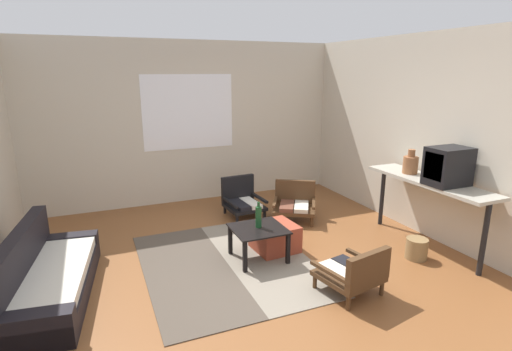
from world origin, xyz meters
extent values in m
plane|color=brown|center=(0.00, 0.00, 0.00)|extent=(7.80, 7.80, 0.00)
cube|color=beige|center=(0.00, 3.06, 1.35)|extent=(5.60, 0.12, 2.70)
cube|color=white|center=(0.00, 3.00, 1.54)|extent=(1.52, 0.01, 1.23)
cube|color=beige|center=(2.66, 0.30, 1.35)|extent=(0.12, 6.60, 2.70)
cube|color=#4C4238|center=(-0.68, 0.47, 0.01)|extent=(0.95, 2.37, 0.01)
cube|color=gray|center=(0.27, 0.47, 0.01)|extent=(0.95, 2.37, 0.01)
cube|color=black|center=(-2.03, 0.48, 0.11)|extent=(0.90, 1.88, 0.21)
cube|color=beige|center=(-2.00, 0.48, 0.26)|extent=(0.78, 1.69, 0.10)
cube|color=black|center=(-2.30, 0.52, 0.40)|extent=(0.38, 1.81, 0.58)
cube|color=black|center=(-1.92, 1.29, 0.17)|extent=(0.68, 0.27, 0.33)
cube|color=black|center=(-2.14, -0.33, 0.17)|extent=(0.68, 0.27, 0.33)
cube|color=black|center=(0.19, 0.45, 0.39)|extent=(0.62, 0.58, 0.02)
cube|color=black|center=(-0.08, 0.70, 0.19)|extent=(0.04, 0.04, 0.38)
cube|color=black|center=(0.46, 0.70, 0.19)|extent=(0.04, 0.04, 0.38)
cube|color=black|center=(-0.08, 0.20, 0.19)|extent=(0.04, 0.04, 0.38)
cube|color=black|center=(0.46, 0.20, 0.19)|extent=(0.04, 0.04, 0.38)
cylinder|color=black|center=(0.81, 1.67, 0.06)|extent=(0.04, 0.04, 0.13)
cylinder|color=black|center=(0.35, 1.64, 0.06)|extent=(0.04, 0.04, 0.13)
cylinder|color=black|center=(0.78, 2.15, 0.06)|extent=(0.04, 0.04, 0.13)
cylinder|color=black|center=(0.32, 2.12, 0.06)|extent=(0.04, 0.04, 0.13)
cube|color=black|center=(0.56, 1.89, 0.15)|extent=(0.58, 0.60, 0.05)
cube|color=silver|center=(0.66, 1.88, 0.21)|extent=(0.21, 0.51, 0.06)
cube|color=black|center=(0.47, 1.87, 0.21)|extent=(0.21, 0.51, 0.06)
cube|color=black|center=(0.55, 2.14, 0.38)|extent=(0.55, 0.11, 0.42)
cube|color=black|center=(0.82, 1.91, 0.27)|extent=(0.08, 0.56, 0.04)
cube|color=black|center=(0.31, 1.88, 0.27)|extent=(0.08, 0.56, 0.04)
cylinder|color=#472D19|center=(0.47, -0.40, 0.08)|extent=(0.04, 0.04, 0.15)
cylinder|color=#472D19|center=(0.94, -0.30, 0.08)|extent=(0.04, 0.04, 0.15)
cylinder|color=#472D19|center=(0.56, -0.86, 0.08)|extent=(0.04, 0.04, 0.15)
cylinder|color=#472D19|center=(1.03, -0.77, 0.08)|extent=(0.04, 0.04, 0.15)
cube|color=#472D19|center=(0.75, -0.58, 0.18)|extent=(0.66, 0.65, 0.05)
cube|color=beige|center=(0.65, -0.58, 0.23)|extent=(0.28, 0.52, 0.06)
cube|color=black|center=(0.84, -0.54, 0.23)|extent=(0.28, 0.52, 0.06)
cube|color=#472D19|center=(0.80, -0.82, 0.37)|extent=(0.56, 0.18, 0.33)
cube|color=#472D19|center=(0.49, -0.63, 0.29)|extent=(0.15, 0.55, 0.04)
cube|color=#472D19|center=(1.00, -0.53, 0.29)|extent=(0.15, 0.55, 0.04)
cylinder|color=#472D19|center=(1.30, 1.08, 0.08)|extent=(0.04, 0.04, 0.16)
cylinder|color=#472D19|center=(0.84, 1.35, 0.08)|extent=(0.04, 0.04, 0.16)
cylinder|color=#472D19|center=(1.53, 1.46, 0.08)|extent=(0.04, 0.04, 0.16)
cylinder|color=#472D19|center=(1.06, 1.74, 0.08)|extent=(0.04, 0.04, 0.16)
cube|color=#472D19|center=(1.18, 1.41, 0.18)|extent=(0.80, 0.77, 0.05)
cube|color=beige|center=(1.27, 1.34, 0.24)|extent=(0.41, 0.50, 0.06)
cube|color=brown|center=(1.08, 1.44, 0.24)|extent=(0.41, 0.50, 0.06)
cube|color=#472D19|center=(1.30, 1.61, 0.39)|extent=(0.57, 0.37, 0.36)
cube|color=#472D19|center=(1.43, 1.26, 0.30)|extent=(0.30, 0.47, 0.04)
cube|color=#472D19|center=(0.93, 1.55, 0.30)|extent=(0.30, 0.47, 0.04)
cube|color=#993D28|center=(0.48, 0.60, 0.17)|extent=(0.54, 0.54, 0.34)
cube|color=#B2AD9E|center=(2.30, -0.03, 0.87)|extent=(0.47, 1.78, 0.04)
cylinder|color=black|center=(2.30, -0.86, 0.43)|extent=(0.06, 0.06, 0.85)
cylinder|color=black|center=(2.30, 0.79, 0.43)|extent=(0.06, 0.06, 0.85)
cube|color=black|center=(2.30, -0.28, 1.12)|extent=(0.48, 0.34, 0.45)
cube|color=black|center=(2.07, -0.28, 1.14)|extent=(0.01, 0.27, 0.32)
cylinder|color=#935B38|center=(2.30, 0.31, 1.01)|extent=(0.19, 0.19, 0.22)
cylinder|color=#935B38|center=(2.30, 0.31, 1.17)|extent=(0.09, 0.09, 0.10)
cylinder|color=#194723|center=(0.20, 0.47, 0.53)|extent=(0.07, 0.07, 0.25)
cylinder|color=#194723|center=(0.20, 0.47, 0.69)|extent=(0.03, 0.03, 0.06)
cylinder|color=olive|center=(1.96, -0.27, 0.13)|extent=(0.26, 0.26, 0.25)
camera|label=1|loc=(-1.53, -3.58, 2.20)|focal=27.77mm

